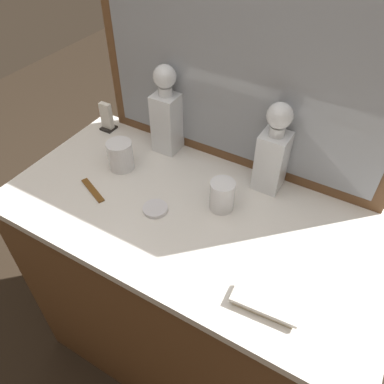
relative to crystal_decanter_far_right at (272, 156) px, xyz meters
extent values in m
plane|color=#2D2319|center=(-0.15, -0.22, -1.04)|extent=(6.00, 6.00, 0.00)
cube|color=brown|center=(-0.15, -0.22, -0.59)|extent=(1.14, 0.59, 0.89)
cube|color=silver|center=(-0.15, -0.22, -0.13)|extent=(1.18, 0.61, 0.03)
cube|color=brown|center=(-0.15, 0.06, 0.27)|extent=(0.99, 0.03, 0.79)
cube|color=gray|center=(-0.15, 0.05, 0.27)|extent=(0.91, 0.01, 0.71)
cube|color=white|center=(0.00, 0.00, -0.02)|extent=(0.08, 0.08, 0.20)
cube|color=brown|center=(0.00, 0.00, -0.06)|extent=(0.07, 0.07, 0.12)
cylinder|color=white|center=(0.00, 0.00, 0.09)|extent=(0.05, 0.05, 0.03)
sphere|color=white|center=(0.00, 0.00, 0.14)|extent=(0.08, 0.08, 0.08)
cube|color=white|center=(-0.39, 0.01, -0.01)|extent=(0.08, 0.08, 0.21)
cube|color=brown|center=(-0.39, 0.01, -0.05)|extent=(0.07, 0.07, 0.14)
cylinder|color=white|center=(-0.39, 0.01, 0.11)|extent=(0.05, 0.05, 0.03)
sphere|color=white|center=(-0.39, 0.01, 0.16)|extent=(0.08, 0.08, 0.08)
cylinder|color=white|center=(-0.08, -0.16, -0.07)|extent=(0.08, 0.08, 0.10)
cylinder|color=silver|center=(-0.08, -0.16, -0.11)|extent=(0.07, 0.07, 0.01)
cylinder|color=white|center=(-0.46, -0.16, -0.07)|extent=(0.09, 0.09, 0.10)
cylinder|color=silver|center=(-0.46, -0.16, -0.11)|extent=(0.08, 0.08, 0.01)
cube|color=#B7A88C|center=(0.16, -0.41, -0.11)|extent=(0.15, 0.07, 0.01)
cube|color=beige|center=(0.16, -0.41, -0.10)|extent=(0.17, 0.08, 0.01)
cylinder|color=silver|center=(-0.25, -0.28, -0.11)|extent=(0.08, 0.08, 0.01)
cube|color=brown|center=(-0.47, -0.31, -0.12)|extent=(0.12, 0.07, 0.01)
cube|color=black|center=(-0.65, 0.00, -0.12)|extent=(0.05, 0.05, 0.01)
cube|color=white|center=(-0.65, 0.00, -0.07)|extent=(0.04, 0.02, 0.11)
camera|label=1|loc=(0.25, -0.91, 0.70)|focal=35.40mm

